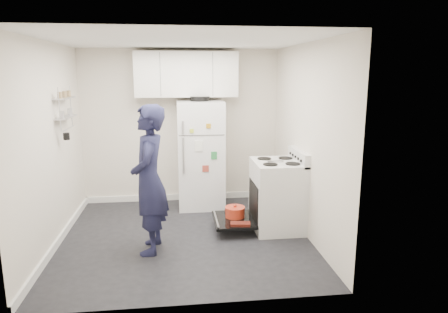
{
  "coord_description": "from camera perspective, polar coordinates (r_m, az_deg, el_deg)",
  "views": [
    {
      "loc": [
        -0.08,
        -4.97,
        2.12
      ],
      "look_at": [
        0.53,
        0.09,
        1.05
      ],
      "focal_mm": 32.0,
      "sensor_mm": 36.0,
      "label": 1
    }
  ],
  "objects": [
    {
      "name": "wall_shelf_rack",
      "position": [
        5.67,
        -21.71,
        6.51
      ],
      "size": [
        0.14,
        0.6,
        0.61
      ],
      "color": "#B2B2B7",
      "rests_on": "room"
    },
    {
      "name": "refrigerator",
      "position": [
        6.36,
        -3.36,
        0.35
      ],
      "size": [
        0.72,
        0.74,
        1.76
      ],
      "color": "white",
      "rests_on": "ground"
    },
    {
      "name": "upper_cabinets",
      "position": [
        6.41,
        -5.39,
        11.61
      ],
      "size": [
        1.6,
        0.33,
        0.7
      ],
      "primitive_type": "cube",
      "color": "silver",
      "rests_on": "room"
    },
    {
      "name": "open_oven_door",
      "position": [
        5.56,
        1.48,
        -8.55
      ],
      "size": [
        0.55,
        0.71,
        0.22
      ],
      "color": "black",
      "rests_on": "ground"
    },
    {
      "name": "electric_range",
      "position": [
        5.55,
        7.48,
        -5.59
      ],
      "size": [
        0.66,
        0.76,
        1.1
      ],
      "color": "silver",
      "rests_on": "ground"
    },
    {
      "name": "person",
      "position": [
        4.79,
        -10.62,
        -3.3
      ],
      "size": [
        0.47,
        0.67,
        1.77
      ],
      "primitive_type": "imported",
      "rotation": [
        0.0,
        0.0,
        -1.64
      ],
      "color": "#191A38",
      "rests_on": "ground"
    },
    {
      "name": "room",
      "position": [
        5.09,
        -6.19,
        1.43
      ],
      "size": [
        3.21,
        3.21,
        2.51
      ],
      "color": "black",
      "rests_on": "ground"
    }
  ]
}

